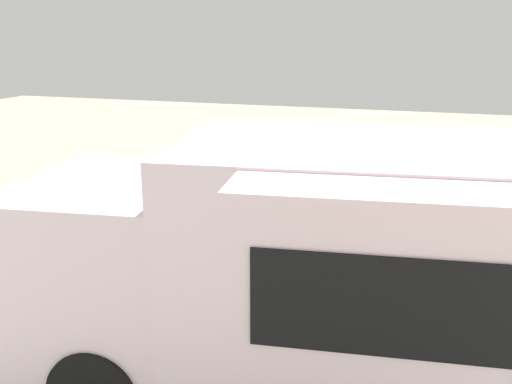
{
  "coord_description": "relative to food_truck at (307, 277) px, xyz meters",
  "views": [
    {
      "loc": [
        -1.68,
        6.14,
        3.53
      ],
      "look_at": [
        0.7,
        -1.44,
        1.24
      ],
      "focal_mm": 39.8,
      "sensor_mm": 36.0,
      "label": 1
    }
  ],
  "objects": [
    {
      "name": "person_customer",
      "position": [
        4.91,
        -4.13,
        -0.91
      ],
      "size": [
        0.82,
        0.58,
        0.85
      ],
      "color": "black",
      "rests_on": "ground_plane"
    },
    {
      "name": "plaza_bench",
      "position": [
        -2.36,
        -4.81,
        -0.86
      ],
      "size": [
        1.21,
        1.77,
        0.49
      ],
      "color": "#462E25",
      "rests_on": "ground_plane"
    },
    {
      "name": "planter_flowering_near",
      "position": [
        0.42,
        -4.38,
        -0.87
      ],
      "size": [
        0.59,
        0.59,
        0.72
      ],
      "color": "#B66C44",
      "rests_on": "ground_plane"
    },
    {
      "name": "food_truck",
      "position": [
        0.0,
        0.0,
        0.0
      ],
      "size": [
        5.57,
        3.13,
        2.56
      ],
      "color": "white",
      "rests_on": "ground_plane"
    },
    {
      "name": "ground_plane",
      "position": [
        0.65,
        -1.21,
        -1.23
      ],
      "size": [
        40.0,
        40.0,
        0.0
      ],
      "primitive_type": "plane",
      "color": "#AEAC8F"
    }
  ]
}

